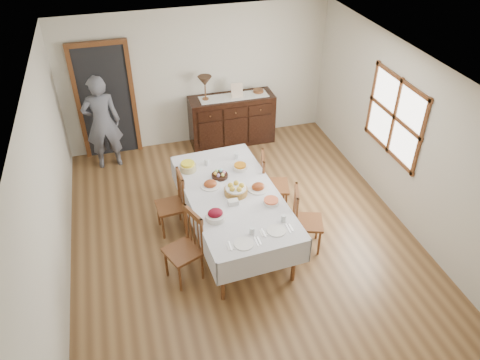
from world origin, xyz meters
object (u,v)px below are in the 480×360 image
object	(u,v)px
dining_table	(233,199)
chair_left_far	(173,202)
person	(102,120)
table_lamp	(205,82)
sideboard	(232,120)
chair_left_near	(186,246)
chair_right_far	(271,183)
chair_right_near	(304,219)

from	to	relation	value
dining_table	chair_left_far	distance (m)	0.96
person	table_lamp	world-z (taller)	person
table_lamp	chair_left_far	bearing A→B (deg)	-113.88
person	sideboard	bearing A→B (deg)	-178.91
chair_left_near	chair_left_far	distance (m)	1.01
sideboard	table_lamp	bearing A→B (deg)	178.99
chair_left_near	table_lamp	size ratio (longest dim) A/B	2.26
dining_table	table_lamp	distance (m)	2.84
chair_right_far	person	bearing A→B (deg)	65.02
chair_left_far	person	distance (m)	2.31
chair_right_near	person	distance (m)	3.99
chair_right_near	sideboard	bearing A→B (deg)	22.29
chair_left_far	chair_right_far	size ratio (longest dim) A/B	0.95
dining_table	chair_left_near	xyz separation A→B (m)	(-0.78, -0.53, -0.22)
dining_table	chair_left_near	size ratio (longest dim) A/B	2.43
dining_table	sideboard	size ratio (longest dim) A/B	1.56
table_lamp	chair_right_far	bearing A→B (deg)	-76.80
chair_left_near	person	distance (m)	3.25
chair_left_near	chair_left_far	world-z (taller)	chair_left_near
chair_right_far	sideboard	world-z (taller)	chair_right_far
chair_right_far	person	distance (m)	3.21
chair_left_near	chair_right_far	world-z (taller)	chair_right_far
chair_left_far	chair_right_far	distance (m)	1.55
person	chair_left_near	bearing A→B (deg)	102.34
chair_right_far	table_lamp	size ratio (longest dim) A/B	2.26
chair_left_near	chair_right_far	size ratio (longest dim) A/B	1.00
chair_left_near	chair_right_near	xyz separation A→B (m)	(1.72, 0.11, -0.02)
chair_right_near	table_lamp	world-z (taller)	table_lamp
dining_table	person	bearing A→B (deg)	119.52
person	table_lamp	xyz separation A→B (m)	(1.90, 0.21, 0.39)
sideboard	person	xyz separation A→B (m)	(-2.40, -0.20, 0.45)
dining_table	chair_right_near	size ratio (longest dim) A/B	2.51
table_lamp	dining_table	bearing A→B (deg)	-94.68
chair_right_far	dining_table	bearing A→B (deg)	139.26
dining_table	table_lamp	world-z (taller)	table_lamp
dining_table	chair_right_near	distance (m)	1.05
chair_right_near	person	world-z (taller)	person
chair_right_near	chair_right_far	size ratio (longest dim) A/B	0.97
person	chair_right_far	bearing A→B (deg)	136.12
chair_left_near	table_lamp	bearing A→B (deg)	140.86
chair_left_far	sideboard	distance (m)	2.75
chair_right_near	chair_left_near	bearing A→B (deg)	112.31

